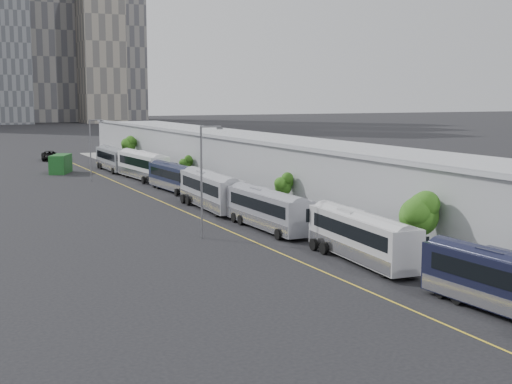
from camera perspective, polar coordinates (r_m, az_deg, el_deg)
sidewalk at (r=74.62m, az=3.21°, el=-1.55°), size 10.00×170.00×0.12m
lane_line at (r=70.28m, az=-4.34°, el=-2.18°), size 0.12×160.00×0.02m
depot at (r=76.12m, az=5.87°, el=1.23°), size 12.45×160.40×7.20m
bus_2 at (r=52.70m, az=8.42°, el=-3.89°), size 3.47×12.70×3.67m
bus_3 at (r=64.41m, az=0.95°, el=-1.69°), size 2.81×12.56×3.66m
bus_4 at (r=76.23m, az=-3.62°, el=-0.13°), size 3.36×13.65×3.96m
bus_5 at (r=90.76m, az=-6.56°, el=0.98°), size 3.05×12.17×3.52m
bus_6 at (r=104.00m, az=-9.05°, el=1.93°), size 3.75×14.13×4.08m
bus_7 at (r=117.00m, az=-11.34°, el=2.46°), size 2.91×13.05×3.81m
tree_1 at (r=51.57m, az=12.91°, el=-1.46°), size 2.81×2.81×5.44m
tree_2 at (r=70.16m, az=2.19°, el=0.59°), size 1.70×1.70×4.25m
tree_3 at (r=96.30m, az=-5.64°, el=2.24°), size 1.52×1.52×3.72m
tree_4 at (r=121.95m, az=-10.16°, el=3.82°), size 2.35×2.35×5.20m
street_lamp_near at (r=60.29m, az=-4.23°, el=1.43°), size 2.04×0.22×9.58m
street_lamp_far at (r=102.79m, az=-13.01°, el=3.63°), size 2.04×0.22×8.76m
shipping_container at (r=115.39m, az=-15.36°, el=2.18°), size 4.46×6.20×2.90m
suv at (r=138.69m, az=-16.17°, el=2.80°), size 3.57×6.58×1.75m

